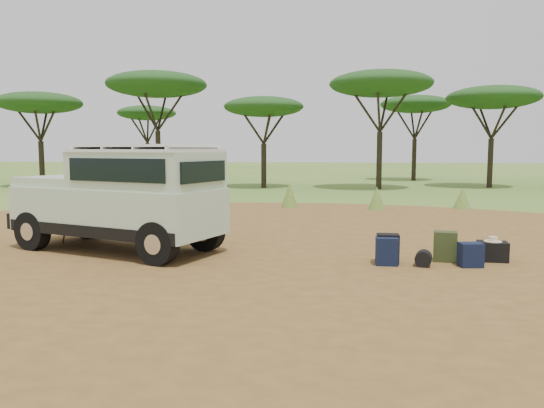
# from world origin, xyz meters

# --- Properties ---
(ground) EXTENTS (140.00, 140.00, 0.00)m
(ground) POSITION_xyz_m (0.00, 0.00, 0.00)
(ground) COLOR #52792B
(ground) RESTS_ON ground
(dirt_clearing) EXTENTS (23.00, 23.00, 0.01)m
(dirt_clearing) POSITION_xyz_m (0.00, 0.00, 0.00)
(dirt_clearing) COLOR brown
(dirt_clearing) RESTS_ON ground
(grass_fringe) EXTENTS (36.60, 1.60, 0.90)m
(grass_fringe) POSITION_xyz_m (0.12, 8.67, 0.40)
(grass_fringe) COLOR #52792B
(grass_fringe) RESTS_ON ground
(acacia_treeline) EXTENTS (46.70, 13.20, 6.26)m
(acacia_treeline) POSITION_xyz_m (0.75, 19.81, 4.87)
(acacia_treeline) COLOR #2D2219
(acacia_treeline) RESTS_ON ground
(safari_vehicle) EXTENTS (4.73, 3.21, 2.16)m
(safari_vehicle) POSITION_xyz_m (-2.83, 0.53, 1.04)
(safari_vehicle) COLOR #B4CCAE
(safari_vehicle) RESTS_ON ground
(walking_staff) EXTENTS (0.46, 0.29, 1.34)m
(walking_staff) POSITION_xyz_m (-4.25, 0.99, 0.67)
(walking_staff) COLOR brown
(walking_staff) RESTS_ON ground
(backpack_black) EXTENTS (0.40, 0.30, 0.54)m
(backpack_black) POSITION_xyz_m (2.39, -0.12, 0.27)
(backpack_black) COLOR black
(backpack_black) RESTS_ON ground
(backpack_navy) EXTENTS (0.39, 0.28, 0.51)m
(backpack_navy) POSITION_xyz_m (2.35, -0.30, 0.25)
(backpack_navy) COLOR #101733
(backpack_navy) RESTS_ON ground
(backpack_olive) EXTENTS (0.45, 0.35, 0.56)m
(backpack_olive) POSITION_xyz_m (3.46, 0.12, 0.28)
(backpack_olive) COLOR #333F1D
(backpack_olive) RESTS_ON ground
(duffel_navy) EXTENTS (0.42, 0.34, 0.43)m
(duffel_navy) POSITION_xyz_m (3.81, -0.30, 0.22)
(duffel_navy) COLOR #101733
(duffel_navy) RESTS_ON ground
(hard_case) EXTENTS (0.56, 0.43, 0.37)m
(hard_case) POSITION_xyz_m (4.35, 0.24, 0.19)
(hard_case) COLOR black
(hard_case) RESTS_ON ground
(stuff_sack) EXTENTS (0.35, 0.35, 0.29)m
(stuff_sack) POSITION_xyz_m (2.99, -0.33, 0.14)
(stuff_sack) COLOR black
(stuff_sack) RESTS_ON ground
(safari_hat) EXTENTS (0.32, 0.32, 0.09)m
(safari_hat) POSITION_xyz_m (4.35, 0.24, 0.41)
(safari_hat) COLOR beige
(safari_hat) RESTS_ON hard_case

